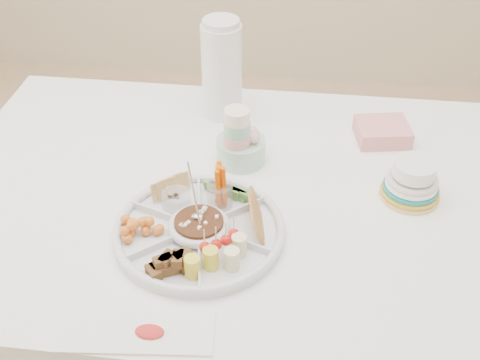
# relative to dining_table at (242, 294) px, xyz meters

# --- Properties ---
(dining_table) EXTENTS (1.52, 1.02, 0.76)m
(dining_table) POSITION_rel_dining_table_xyz_m (0.00, 0.00, 0.00)
(dining_table) COLOR white
(dining_table) RESTS_ON floor
(party_tray) EXTENTS (0.49, 0.49, 0.04)m
(party_tray) POSITION_rel_dining_table_xyz_m (-0.08, -0.17, 0.40)
(party_tray) COLOR white
(party_tray) RESTS_ON dining_table
(bean_dip) EXTENTS (0.14, 0.14, 0.04)m
(bean_dip) POSITION_rel_dining_table_xyz_m (-0.08, -0.17, 0.41)
(bean_dip) COLOR black
(bean_dip) RESTS_ON party_tray
(tortillas) EXTENTS (0.12, 0.12, 0.06)m
(tortillas) POSITION_rel_dining_table_xyz_m (0.05, -0.14, 0.42)
(tortillas) COLOR #9D6D38
(tortillas) RESTS_ON party_tray
(carrot_cucumber) EXTENTS (0.15, 0.15, 0.11)m
(carrot_cucumber) POSITION_rel_dining_table_xyz_m (-0.03, -0.05, 0.44)
(carrot_cucumber) COLOR #E45800
(carrot_cucumber) RESTS_ON party_tray
(pita_raisins) EXTENTS (0.12, 0.12, 0.05)m
(pita_raisins) POSITION_rel_dining_table_xyz_m (-0.16, -0.07, 0.42)
(pita_raisins) COLOR #DEB778
(pita_raisins) RESTS_ON party_tray
(cherries) EXTENTS (0.13, 0.13, 0.04)m
(cherries) POSITION_rel_dining_table_xyz_m (-0.20, -0.19, 0.42)
(cherries) COLOR #EE5A0E
(cherries) RESTS_ON party_tray
(granola_chunks) EXTENTS (0.13, 0.13, 0.04)m
(granola_chunks) POSITION_rel_dining_table_xyz_m (-0.12, -0.29, 0.42)
(granola_chunks) COLOR brown
(granola_chunks) RESTS_ON party_tray
(banana_tomato) EXTENTS (0.14, 0.14, 0.09)m
(banana_tomato) POSITION_rel_dining_table_xyz_m (0.01, -0.27, 0.44)
(banana_tomato) COLOR #DFC16A
(banana_tomato) RESTS_ON party_tray
(cup_stack) EXTENTS (0.09, 0.09, 0.20)m
(cup_stack) POSITION_rel_dining_table_xyz_m (-0.03, 0.11, 0.48)
(cup_stack) COLOR silver
(cup_stack) RESTS_ON dining_table
(thermos) EXTENTS (0.13, 0.13, 0.30)m
(thermos) POSITION_rel_dining_table_xyz_m (-0.10, 0.36, 0.53)
(thermos) COLOR white
(thermos) RESTS_ON dining_table
(flower_bowl) EXTENTS (0.13, 0.13, 0.10)m
(flower_bowl) POSITION_rel_dining_table_xyz_m (-0.02, 0.13, 0.43)
(flower_bowl) COLOR #A2B1A7
(flower_bowl) RESTS_ON dining_table
(napkin_stack) EXTENTS (0.16, 0.14, 0.05)m
(napkin_stack) POSITION_rel_dining_table_xyz_m (0.36, 0.28, 0.40)
(napkin_stack) COLOR pink
(napkin_stack) RESTS_ON dining_table
(plate_stack) EXTENTS (0.19, 0.19, 0.09)m
(plate_stack) POSITION_rel_dining_table_xyz_m (0.41, 0.03, 0.43)
(plate_stack) COLOR #DDD054
(plate_stack) RESTS_ON dining_table
(placemat) EXTENTS (0.31, 0.13, 0.01)m
(placemat) POSITION_rel_dining_table_xyz_m (-0.15, -0.45, 0.38)
(placemat) COLOR white
(placemat) RESTS_ON dining_table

